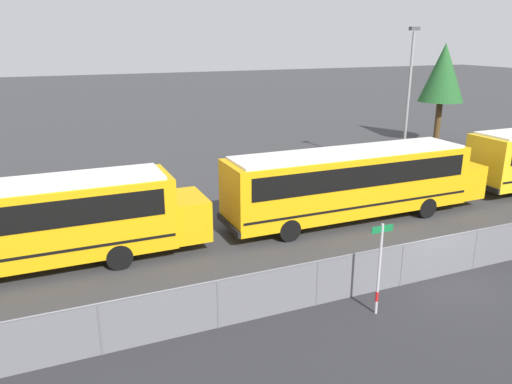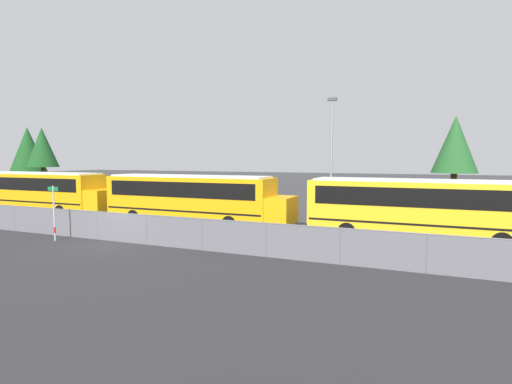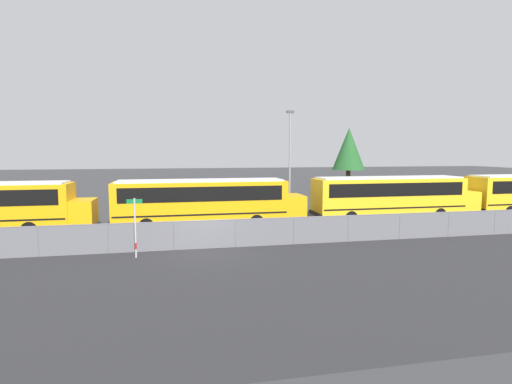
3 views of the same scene
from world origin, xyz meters
name	(u,v)px [view 3 (image 3 of 3)]	position (x,y,z in m)	size (l,w,h in m)	color
ground_plane	(205,249)	(0.00, 0.00, 0.00)	(200.00, 200.00, 0.00)	#38383A
road_strip	(219,288)	(0.00, -6.00, 0.00)	(111.04, 12.00, 0.01)	#2B2B2D
fence	(205,234)	(0.00, 0.00, 0.75)	(77.11, 0.07, 1.46)	#9EA0A5
school_bus_2	(206,199)	(0.49, 5.79, 1.82)	(12.33, 2.46, 3.09)	#EDA80F
school_bus_3	(392,194)	(13.80, 6.00, 1.82)	(12.33, 2.46, 3.09)	yellow
street_sign	(135,226)	(-3.27, -1.08, 1.47)	(0.70, 0.09, 2.77)	#B7B7BC
light_pole	(290,157)	(7.83, 11.57, 4.47)	(0.60, 0.24, 8.17)	gray
tree_0	(349,149)	(15.63, 17.35, 5.11)	(3.21, 3.21, 7.24)	#51381E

